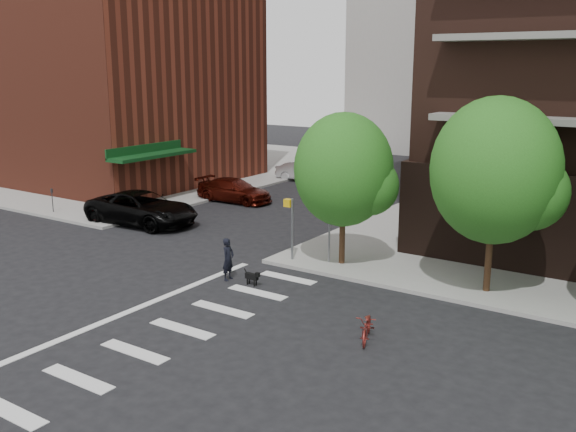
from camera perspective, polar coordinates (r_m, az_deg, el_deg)
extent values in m
plane|color=black|center=(22.86, -14.94, -8.02)|extent=(120.00, 120.00, 0.00)
cube|color=gray|center=(55.88, -13.56, 4.60)|extent=(31.00, 33.00, 0.15)
cube|color=silver|center=(17.44, -23.50, -15.67)|extent=(2.40, 0.50, 0.01)
cube|color=silver|center=(18.42, -18.16, -13.60)|extent=(2.40, 0.50, 0.01)
cube|color=silver|center=(19.56, -13.47, -11.65)|extent=(2.40, 0.50, 0.01)
cube|color=silver|center=(20.83, -9.39, -9.87)|extent=(2.40, 0.50, 0.01)
cube|color=silver|center=(22.20, -5.83, -8.26)|extent=(2.40, 0.50, 0.01)
cube|color=silver|center=(23.67, -2.72, -6.82)|extent=(2.40, 0.50, 0.01)
cube|color=silver|center=(25.21, 0.00, -5.53)|extent=(2.40, 0.50, 0.01)
cube|color=silver|center=(22.51, -14.09, -8.30)|extent=(0.30, 13.00, 0.01)
cube|color=maroon|center=(49.84, -16.97, 15.03)|extent=(20.00, 15.00, 20.00)
cube|color=#0C3814|center=(38.83, -11.88, 5.31)|extent=(1.40, 6.00, 0.20)
cylinder|color=#301E11|center=(26.38, 4.84, -1.78)|extent=(0.24, 0.24, 2.30)
sphere|color=#235B19|center=(25.80, 4.96, 4.13)|extent=(4.00, 4.00, 4.00)
cylinder|color=#301E11|center=(24.12, 17.41, -3.43)|extent=(0.24, 0.24, 2.60)
sphere|color=#235B19|center=(23.46, 17.93, 3.85)|extent=(4.50, 4.50, 4.50)
cylinder|color=slate|center=(26.76, 0.37, -1.18)|extent=(0.10, 0.10, 2.60)
cube|color=gold|center=(26.62, 0.02, 1.17)|extent=(0.32, 0.25, 0.32)
cylinder|color=slate|center=(26.46, 3.68, -1.83)|extent=(0.08, 0.08, 2.20)
cube|color=gold|center=(26.11, 3.54, 0.01)|extent=(0.64, 0.02, 0.64)
cylinder|color=#A50C0C|center=(35.28, -16.80, 0.12)|extent=(0.22, 0.22, 0.60)
sphere|color=#A50C0C|center=(35.21, -16.84, 0.61)|extent=(0.24, 0.24, 0.24)
cylinder|color=black|center=(37.96, -20.20, 1.15)|extent=(0.05, 0.05, 1.10)
cube|color=black|center=(37.84, -20.28, 2.13)|extent=(0.10, 0.08, 0.22)
imported|color=black|center=(34.26, -12.85, 0.67)|extent=(3.24, 6.34, 1.71)
imported|color=#440E08|center=(39.16, -4.80, 2.29)|extent=(2.17, 4.94, 1.41)
imported|color=#AFB4B8|center=(46.00, 1.59, 3.98)|extent=(1.52, 4.36, 1.44)
imported|color=maroon|center=(19.76, 7.06, -9.71)|extent=(1.14, 1.79, 0.89)
imported|color=black|center=(24.89, -5.34, -3.84)|extent=(0.64, 0.45, 1.66)
cube|color=black|center=(24.37, -3.25, -5.38)|extent=(0.55, 0.22, 0.22)
cube|color=black|center=(24.14, -2.72, -5.23)|extent=(0.17, 0.14, 0.16)
cylinder|color=black|center=(24.39, -2.86, -5.92)|extent=(0.06, 0.06, 0.24)
cylinder|color=black|center=(24.49, -3.62, -5.84)|extent=(0.06, 0.06, 0.24)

